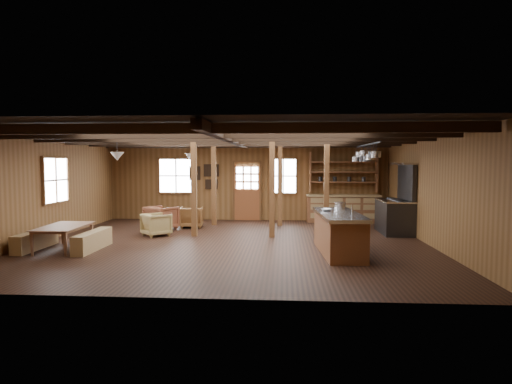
% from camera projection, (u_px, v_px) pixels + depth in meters
% --- Properties ---
extents(room, '(10.04, 9.04, 2.84)m').
position_uv_depth(room, '(232.00, 189.00, 10.96)').
color(room, black).
rests_on(room, ground).
extents(ceiling_joists, '(9.80, 8.82, 0.18)m').
position_uv_depth(ceiling_joists, '(233.00, 140.00, 11.05)').
color(ceiling_joists, black).
rests_on(ceiling_joists, ceiling).
extents(timber_posts, '(3.95, 2.35, 2.80)m').
position_uv_depth(timber_posts, '(257.00, 185.00, 13.00)').
color(timber_posts, '#4D2916').
rests_on(timber_posts, floor).
extents(back_door, '(1.02, 0.08, 2.15)m').
position_uv_depth(back_door, '(247.00, 196.00, 15.43)').
color(back_door, brown).
rests_on(back_door, floor).
extents(window_back_left, '(1.32, 0.06, 1.32)m').
position_uv_depth(window_back_left, '(176.00, 176.00, 15.56)').
color(window_back_left, white).
rests_on(window_back_left, wall_back).
extents(window_back_right, '(1.02, 0.06, 1.32)m').
position_uv_depth(window_back_right, '(283.00, 176.00, 15.30)').
color(window_back_right, white).
rests_on(window_back_right, wall_back).
extents(window_left, '(0.14, 1.24, 1.32)m').
position_uv_depth(window_left, '(55.00, 180.00, 11.77)').
color(window_left, white).
rests_on(window_left, wall_back).
extents(notice_boards, '(1.08, 0.03, 0.90)m').
position_uv_depth(notice_boards, '(206.00, 175.00, 15.48)').
color(notice_boards, silver).
rests_on(notice_boards, wall_back).
extents(back_counter, '(2.55, 0.60, 2.45)m').
position_uv_depth(back_counter, '(343.00, 205.00, 14.97)').
color(back_counter, brown).
rests_on(back_counter, floor).
extents(pendant_lamps, '(1.86, 2.36, 0.66)m').
position_uv_depth(pendant_lamps, '(157.00, 157.00, 12.05)').
color(pendant_lamps, '#2C2C2E').
rests_on(pendant_lamps, ceiling).
extents(pot_rack, '(0.41, 3.00, 0.46)m').
position_uv_depth(pot_rack, '(366.00, 155.00, 11.06)').
color(pot_rack, '#2C2C2E').
rests_on(pot_rack, ceiling).
extents(kitchen_island, '(1.04, 2.55, 1.20)m').
position_uv_depth(kitchen_island, '(339.00, 233.00, 9.80)').
color(kitchen_island, brown).
rests_on(kitchen_island, floor).
extents(step_stool, '(0.49, 0.41, 0.38)m').
position_uv_depth(step_stool, '(355.00, 243.00, 10.04)').
color(step_stool, olive).
rests_on(step_stool, floor).
extents(commercial_range, '(0.86, 1.68, 2.08)m').
position_uv_depth(commercial_range, '(396.00, 211.00, 12.59)').
color(commercial_range, '#2C2C2E').
rests_on(commercial_range, floor).
extents(dining_table, '(1.00, 1.69, 0.58)m').
position_uv_depth(dining_table, '(65.00, 238.00, 10.24)').
color(dining_table, brown).
rests_on(dining_table, floor).
extents(bench_wall, '(0.29, 1.57, 0.43)m').
position_uv_depth(bench_wall, '(35.00, 240.00, 10.30)').
color(bench_wall, olive).
rests_on(bench_wall, floor).
extents(bench_aisle, '(0.30, 1.61, 0.44)m').
position_uv_depth(bench_aisle, '(93.00, 241.00, 10.20)').
color(bench_aisle, olive).
rests_on(bench_aisle, floor).
extents(armchair_a, '(0.79, 0.81, 0.67)m').
position_uv_depth(armchair_a, '(191.00, 217.00, 13.71)').
color(armchair_a, brown).
rests_on(armchair_a, floor).
extents(armchair_b, '(1.11, 1.12, 0.75)m').
position_uv_depth(armchair_b, '(161.00, 218.00, 13.19)').
color(armchair_b, brown).
rests_on(armchair_b, floor).
extents(armchair_c, '(0.98, 0.98, 0.64)m').
position_uv_depth(armchair_c, '(156.00, 224.00, 12.18)').
color(armchair_c, olive).
rests_on(armchair_c, floor).
extents(counter_pot, '(0.27, 0.27, 0.16)m').
position_uv_depth(counter_pot, '(340.00, 205.00, 10.63)').
color(counter_pot, '#BABCC1').
rests_on(counter_pot, kitchen_island).
extents(bowl, '(0.29, 0.29, 0.06)m').
position_uv_depth(bowl, '(326.00, 210.00, 10.10)').
color(bowl, silver).
rests_on(bowl, kitchen_island).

